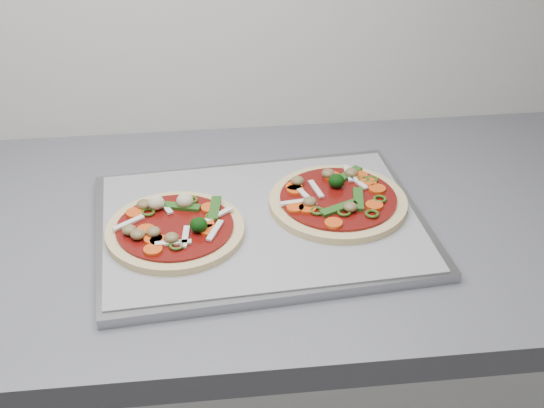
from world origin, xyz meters
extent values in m
cube|color=slate|center=(0.00, 1.30, 0.88)|extent=(3.60, 0.60, 0.04)
cube|color=gray|center=(-0.34, 1.28, 0.91)|extent=(0.49, 0.38, 0.02)
cube|color=#9E9DA2|center=(-0.34, 1.28, 0.92)|extent=(0.46, 0.35, 0.00)
cylinder|color=#E5BF8B|center=(-0.46, 1.26, 0.92)|extent=(0.21, 0.21, 0.01)
cylinder|color=#67120A|center=(-0.46, 1.26, 0.93)|extent=(0.18, 0.18, 0.00)
cylinder|color=orange|center=(-0.48, 1.22, 0.93)|extent=(0.03, 0.03, 0.00)
cube|color=silver|center=(-0.45, 1.22, 0.93)|extent=(0.01, 0.05, 0.00)
ellipsoid|color=brown|center=(-0.51, 1.30, 0.94)|extent=(0.03, 0.03, 0.01)
cylinder|color=orange|center=(-0.52, 1.29, 0.93)|extent=(0.04, 0.04, 0.00)
cylinder|color=orange|center=(-0.42, 1.24, 0.93)|extent=(0.03, 0.03, 0.00)
cylinder|color=orange|center=(-0.49, 1.20, 0.93)|extent=(0.03, 0.03, 0.00)
cylinder|color=orange|center=(-0.50, 1.25, 0.93)|extent=(0.04, 0.04, 0.00)
cube|color=#2D591D|center=(-0.41, 1.29, 0.93)|extent=(0.02, 0.06, 0.00)
torus|color=#2F4C11|center=(-0.44, 1.31, 0.93)|extent=(0.02, 0.02, 0.00)
torus|color=#2F4C11|center=(-0.41, 1.27, 0.93)|extent=(0.02, 0.02, 0.00)
ellipsoid|color=beige|center=(-0.49, 1.30, 0.94)|extent=(0.03, 0.03, 0.02)
cube|color=silver|center=(-0.48, 1.31, 0.93)|extent=(0.03, 0.05, 0.00)
torus|color=#2F4C11|center=(-0.50, 1.29, 0.93)|extent=(0.02, 0.02, 0.00)
cylinder|color=orange|center=(-0.41, 1.29, 0.93)|extent=(0.04, 0.04, 0.00)
cube|color=silver|center=(-0.53, 1.27, 0.93)|extent=(0.04, 0.03, 0.00)
cube|color=silver|center=(-0.46, 1.21, 0.93)|extent=(0.05, 0.01, 0.00)
cylinder|color=orange|center=(-0.49, 1.22, 0.93)|extent=(0.03, 0.03, 0.00)
cube|color=silver|center=(-0.40, 1.27, 0.93)|extent=(0.04, 0.04, 0.00)
ellipsoid|color=brown|center=(-0.52, 1.24, 0.94)|extent=(0.03, 0.03, 0.01)
cube|color=#2D591D|center=(-0.45, 1.30, 0.93)|extent=(0.06, 0.03, 0.00)
ellipsoid|color=brown|center=(-0.51, 1.23, 0.94)|extent=(0.03, 0.03, 0.01)
cylinder|color=orange|center=(-0.42, 1.25, 0.93)|extent=(0.03, 0.03, 0.00)
cube|color=silver|center=(-0.41, 1.23, 0.93)|extent=(0.03, 0.05, 0.00)
ellipsoid|color=#093707|center=(-0.43, 1.24, 0.94)|extent=(0.03, 0.03, 0.02)
ellipsoid|color=brown|center=(-0.47, 1.22, 0.94)|extent=(0.03, 0.03, 0.01)
ellipsoid|color=beige|center=(-0.45, 1.30, 0.94)|extent=(0.03, 0.03, 0.02)
torus|color=#2F4C11|center=(-0.47, 1.22, 0.93)|extent=(0.02, 0.02, 0.00)
torus|color=#2F4C11|center=(-0.46, 1.20, 0.93)|extent=(0.02, 0.02, 0.00)
ellipsoid|color=brown|center=(-0.49, 1.23, 0.94)|extent=(0.02, 0.02, 0.01)
cylinder|color=#E5BF8B|center=(-0.23, 1.30, 0.92)|extent=(0.24, 0.24, 0.01)
cylinder|color=#67120A|center=(-0.23, 1.30, 0.93)|extent=(0.21, 0.21, 0.00)
cylinder|color=orange|center=(-0.18, 1.33, 0.93)|extent=(0.03, 0.03, 0.00)
cube|color=silver|center=(-0.19, 1.34, 0.93)|extent=(0.03, 0.05, 0.00)
cylinder|color=orange|center=(-0.29, 1.32, 0.93)|extent=(0.03, 0.03, 0.00)
cylinder|color=orange|center=(-0.29, 1.33, 0.93)|extent=(0.03, 0.03, 0.00)
cylinder|color=orange|center=(-0.17, 1.31, 0.93)|extent=(0.03, 0.03, 0.00)
cylinder|color=orange|center=(-0.23, 1.36, 0.93)|extent=(0.03, 0.03, 0.00)
ellipsoid|color=brown|center=(-0.23, 1.36, 0.94)|extent=(0.03, 0.03, 0.01)
ellipsoid|color=brown|center=(-0.22, 1.26, 0.94)|extent=(0.02, 0.02, 0.01)
torus|color=#2F4C11|center=(-0.17, 1.29, 0.93)|extent=(0.03, 0.03, 0.00)
cube|color=silver|center=(-0.20, 1.36, 0.93)|extent=(0.01, 0.05, 0.00)
torus|color=#2F4C11|center=(-0.23, 1.26, 0.93)|extent=(0.03, 0.03, 0.00)
torus|color=#2F4C11|center=(-0.18, 1.34, 0.93)|extent=(0.03, 0.03, 0.00)
cylinder|color=orange|center=(-0.28, 1.27, 0.93)|extent=(0.03, 0.03, 0.00)
cube|color=#2D591D|center=(-0.23, 1.27, 0.93)|extent=(0.06, 0.04, 0.00)
cube|color=#2D591D|center=(-0.20, 1.36, 0.93)|extent=(0.05, 0.05, 0.00)
cylinder|color=orange|center=(-0.18, 1.35, 0.93)|extent=(0.03, 0.03, 0.00)
cube|color=#2D591D|center=(-0.20, 1.29, 0.93)|extent=(0.02, 0.06, 0.00)
torus|color=#2F4C11|center=(-0.26, 1.26, 0.93)|extent=(0.03, 0.03, 0.00)
cylinder|color=orange|center=(-0.25, 1.23, 0.93)|extent=(0.03, 0.03, 0.00)
cube|color=silver|center=(-0.27, 1.30, 0.93)|extent=(0.02, 0.05, 0.00)
ellipsoid|color=brown|center=(-0.20, 1.36, 0.94)|extent=(0.02, 0.02, 0.01)
cube|color=silver|center=(-0.26, 1.32, 0.93)|extent=(0.02, 0.05, 0.00)
cylinder|color=orange|center=(-0.18, 1.27, 0.93)|extent=(0.03, 0.03, 0.00)
torus|color=#2F4C11|center=(-0.19, 1.25, 0.93)|extent=(0.03, 0.03, 0.00)
ellipsoid|color=brown|center=(-0.28, 1.34, 0.94)|extent=(0.03, 0.03, 0.01)
cube|color=silver|center=(-0.29, 1.29, 0.93)|extent=(0.05, 0.01, 0.00)
torus|color=#2F4C11|center=(-0.17, 1.34, 0.93)|extent=(0.02, 0.02, 0.00)
ellipsoid|color=#093707|center=(-0.22, 1.33, 0.94)|extent=(0.03, 0.03, 0.02)
ellipsoid|color=brown|center=(-0.27, 1.28, 0.94)|extent=(0.03, 0.03, 0.01)
cylinder|color=orange|center=(-0.29, 1.28, 0.93)|extent=(0.03, 0.03, 0.00)
camera|label=1|loc=(-0.43, 0.39, 1.51)|focal=50.00mm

